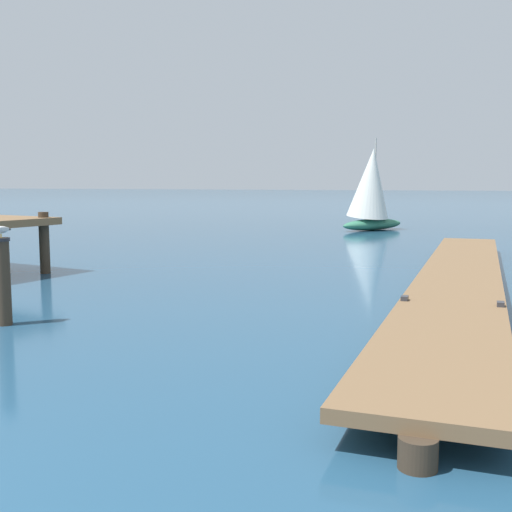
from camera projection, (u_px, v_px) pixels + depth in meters
name	position (u px, v px, depth m)	size (l,w,h in m)	color
floating_dock	(460.00, 277.00, 14.51)	(2.28, 19.51, 0.53)	brown
mooring_piling	(3.00, 280.00, 11.16)	(0.30, 0.30, 1.57)	#3D3023
perched_seagull	(1.00, 229.00, 11.06)	(0.23, 0.37, 0.27)	gold
distant_sailboat	(371.00, 189.00, 33.15)	(3.38, 4.38, 4.86)	#337556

